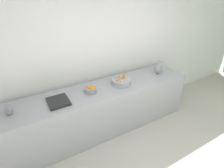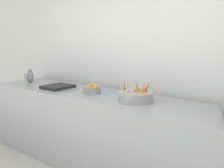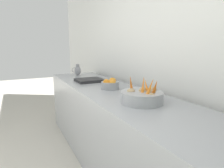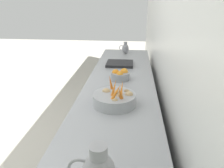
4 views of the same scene
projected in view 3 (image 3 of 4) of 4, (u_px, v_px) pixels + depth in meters
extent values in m
cube|color=white|center=(201.00, 24.00, 1.55)|extent=(0.10, 7.77, 3.00)
cube|color=#9EA0A5|center=(120.00, 133.00, 1.98)|extent=(0.71, 3.31, 0.86)
cylinder|color=#9EA0A5|center=(142.00, 97.00, 1.56)|extent=(0.35, 0.35, 0.09)
torus|color=#9EA0A5|center=(142.00, 102.00, 1.56)|extent=(0.20, 0.20, 0.01)
cone|color=orange|center=(143.00, 86.00, 1.52)|extent=(0.07, 0.07, 0.16)
cone|color=orange|center=(131.00, 84.00, 1.61)|extent=(0.06, 0.04, 0.16)
cone|color=orange|center=(155.00, 88.00, 1.48)|extent=(0.06, 0.10, 0.15)
cone|color=orange|center=(150.00, 88.00, 1.48)|extent=(0.10, 0.05, 0.15)
cone|color=orange|center=(146.00, 86.00, 1.58)|extent=(0.04, 0.09, 0.13)
ellipsoid|color=tan|center=(142.00, 91.00, 1.57)|extent=(0.06, 0.05, 0.05)
ellipsoid|color=tan|center=(153.00, 90.00, 1.60)|extent=(0.06, 0.05, 0.05)
ellipsoid|color=tan|center=(131.00, 91.00, 1.56)|extent=(0.07, 0.06, 0.05)
ellipsoid|color=#9E7F56|center=(146.00, 89.00, 1.65)|extent=(0.05, 0.05, 0.04)
ellipsoid|color=tan|center=(152.00, 95.00, 1.46)|extent=(0.05, 0.04, 0.04)
ellipsoid|color=tan|center=(149.00, 92.00, 1.54)|extent=(0.06, 0.05, 0.04)
cylinder|color=gray|center=(110.00, 85.00, 2.08)|extent=(0.20, 0.20, 0.08)
sphere|color=orange|center=(112.00, 83.00, 2.02)|extent=(0.07, 0.07, 0.07)
sphere|color=orange|center=(112.00, 81.00, 2.11)|extent=(0.08, 0.08, 0.08)
sphere|color=orange|center=(106.00, 82.00, 2.04)|extent=(0.08, 0.08, 0.08)
ellipsoid|color=gray|center=(78.00, 71.00, 3.10)|extent=(0.11, 0.11, 0.15)
cylinder|color=gray|center=(78.00, 66.00, 3.08)|extent=(0.06, 0.06, 0.04)
torus|color=gray|center=(74.00, 70.00, 3.07)|extent=(0.08, 0.01, 0.08)
cube|color=#232326|center=(89.00, 80.00, 2.53)|extent=(0.34, 0.30, 0.04)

